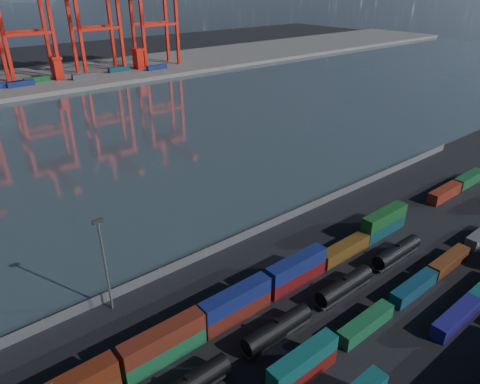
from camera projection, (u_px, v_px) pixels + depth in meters
ground at (359, 313)px, 68.26m from camera, size 700.00×700.00×0.00m
harbor_water at (96, 140)px, 140.94m from camera, size 700.00×700.00×0.00m
far_quay at (12, 83)px, 213.18m from camera, size 700.00×70.00×2.00m
container_row_south at (443, 328)px, 62.90m from camera, size 138.60×2.31×4.93m
container_row_mid at (407, 291)px, 70.57m from camera, size 140.21×2.28×4.86m
container_row_north at (270, 288)px, 70.33m from camera, size 141.45×2.54×5.41m
tanker_string at (236, 356)px, 58.10m from camera, size 89.79×2.64×3.78m
waterfront_fence at (246, 235)px, 87.20m from camera, size 160.12×0.12×2.20m
yard_light_mast at (104, 261)px, 65.11m from camera, size 1.60×0.40×16.60m
straddle_carriers at (8, 73)px, 201.79m from camera, size 140.00×7.00×11.10m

